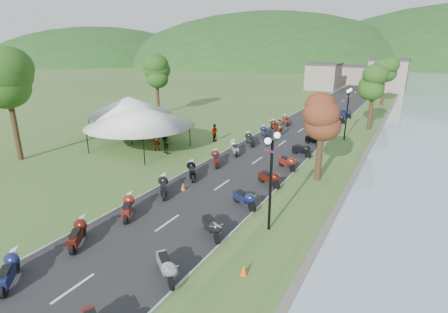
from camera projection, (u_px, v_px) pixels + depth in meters
The scene contains 12 objects.
road at pixel (301, 130), 38.70m from camera, with size 7.00×120.00×0.02m, color #272729.
hills_backdrop at pixel (398, 63), 172.02m from camera, with size 360.00×120.00×76.00m, color #285621, non-canonical shape.
far_building at pixel (354, 75), 76.34m from camera, with size 18.00×16.00×5.00m, color gray.
moto_row_left at pixel (164, 187), 21.94m from camera, with size 2.60×48.10×1.10m, color #331411, non-canonical shape.
moto_row_right at pixel (287, 162), 26.57m from camera, with size 2.60×47.02×1.10m, color #331411, non-canonical shape.
vendor_tent_main at pixel (140, 128), 31.11m from camera, with size 6.37×6.37×4.00m, color white, non-canonical shape.
vendor_tent_side at pixel (130, 116), 36.37m from camera, with size 5.72×5.72×4.00m, color white, non-canonical shape.
tree_park_left at pixel (9, 94), 27.30m from camera, with size 3.91×3.91×10.87m, color #2F5E1B, non-canonical shape.
tree_lakeside at pixel (321, 133), 23.65m from camera, with size 2.43×2.43×6.74m, color #2F5E1B, non-canonical shape.
pedestrian_a at pixel (157, 151), 31.29m from camera, with size 0.67×0.49×1.85m, color slate.
pedestrian_b at pixel (165, 140), 34.84m from camera, with size 0.93×0.51×1.92m, color slate.
pedestrian_c at pixel (147, 136), 36.44m from camera, with size 1.01×0.42×1.57m, color slate.
Camera 1 is at (10.70, 2.84, 9.18)m, focal length 28.00 mm.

